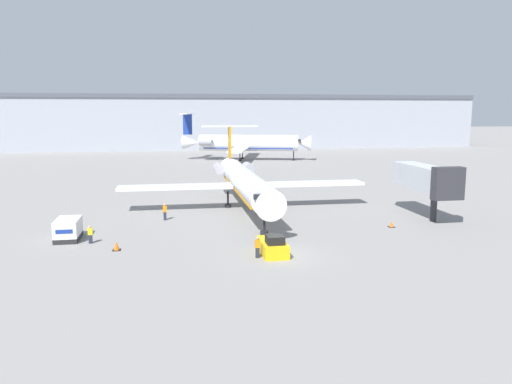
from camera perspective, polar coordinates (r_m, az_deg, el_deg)
name	(u,v)px	position (r m, az deg, el deg)	size (l,w,h in m)	color
ground_plane	(281,256)	(41.56, 2.87, -7.33)	(600.00, 600.00, 0.00)	gray
terminal_building	(196,122)	(159.08, -6.93, 7.99)	(180.00, 16.80, 16.75)	#9EA3AD
airplane_main	(244,180)	(60.63, -1.36, 1.32)	(30.21, 32.35, 9.68)	silver
pushback_tug	(273,246)	(42.00, 1.91, -6.20)	(2.02, 4.21, 1.81)	yellow
luggage_cart	(68,229)	(49.59, -20.69, -4.02)	(2.09, 3.67, 1.96)	#232326
worker_near_tug	(258,247)	(40.80, 0.18, -6.27)	(0.40, 0.25, 1.79)	#232838
worker_by_wing	(165,211)	(55.48, -10.37, -2.18)	(0.40, 0.26, 1.87)	#232838
worker_on_apron	(90,234)	(47.57, -18.41, -4.59)	(0.40, 0.24, 1.66)	#232838
traffic_cone_left	(116,246)	(44.75, -15.66, -5.96)	(0.70, 0.70, 0.79)	black
traffic_cone_right	(391,224)	(53.32, 15.23, -3.59)	(0.64, 0.64, 0.62)	black
airplane_parked_far_left	(245,143)	(120.74, -1.27, 5.63)	(31.30, 34.85, 11.17)	white
jet_bridge	(426,178)	(58.46, 18.88, 1.48)	(3.20, 10.61, 6.19)	#2D2D33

